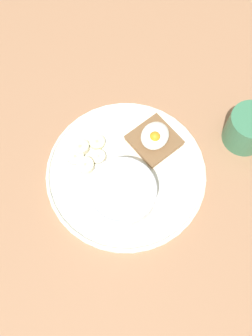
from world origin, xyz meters
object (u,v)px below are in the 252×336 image
at_px(banana_slice_inner, 86,166).
at_px(coffee_mug, 249,129).
at_px(toast_slice, 154,140).
at_px(oatmeal_bowl, 122,194).
at_px(banana_slice_front, 99,156).
at_px(poached_egg, 155,136).
at_px(banana_slice_back, 75,157).
at_px(banana_slice_right, 97,142).
at_px(banana_slice_left, 81,146).

xyz_separation_m(banana_slice_inner, coffee_mug, (-0.21, 0.24, 0.02)).
bearing_deg(toast_slice, oatmeal_bowl, 1.46).
bearing_deg(banana_slice_front, banana_slice_inner, -21.46).
xyz_separation_m(poached_egg, banana_slice_back, (0.11, -0.12, -0.02)).
xyz_separation_m(poached_egg, banana_slice_right, (0.06, -0.10, -0.02)).
distance_m(toast_slice, banana_slice_inner, 0.14).
bearing_deg(coffee_mug, banana_slice_left, -56.40).
bearing_deg(banana_slice_front, poached_egg, 135.73).
bearing_deg(coffee_mug, toast_slice, -56.73).
height_order(banana_slice_front, banana_slice_inner, banana_slice_inner).
bearing_deg(poached_egg, banana_slice_front, -44.27).
xyz_separation_m(poached_egg, banana_slice_front, (0.08, -0.08, -0.02)).
bearing_deg(oatmeal_bowl, banana_slice_back, -103.71).
relative_size(oatmeal_bowl, poached_egg, 1.99).
xyz_separation_m(oatmeal_bowl, banana_slice_inner, (-0.02, -0.09, -0.02)).
xyz_separation_m(banana_slice_front, banana_slice_left, (-0.00, -0.04, 0.00)).
height_order(banana_slice_back, coffee_mug, coffee_mug).
distance_m(oatmeal_bowl, poached_egg, 0.14).
distance_m(banana_slice_front, coffee_mug, 0.29).
relative_size(banana_slice_left, banana_slice_back, 1.08).
relative_size(poached_egg, banana_slice_inner, 1.28).
bearing_deg(banana_slice_inner, banana_slice_right, -172.63).
relative_size(toast_slice, banana_slice_right, 2.57).
distance_m(toast_slice, coffee_mug, 0.18).
distance_m(oatmeal_bowl, banana_slice_front, 0.10).
distance_m(oatmeal_bowl, banana_slice_left, 0.14).
bearing_deg(poached_egg, banana_slice_right, -59.93).
bearing_deg(banana_slice_back, coffee_mug, 127.50).
bearing_deg(oatmeal_bowl, banana_slice_left, -114.03).
xyz_separation_m(toast_slice, banana_slice_back, (0.11, -0.12, -0.00)).
xyz_separation_m(oatmeal_bowl, poached_egg, (-0.14, -0.00, -0.00)).
height_order(banana_slice_left, coffee_mug, coffee_mug).
bearing_deg(banana_slice_inner, toast_slice, 141.16).
bearing_deg(poached_egg, banana_slice_inner, -39.14).
height_order(banana_slice_right, coffee_mug, coffee_mug).
xyz_separation_m(oatmeal_bowl, banana_slice_right, (-0.08, -0.10, -0.03)).
bearing_deg(poached_egg, coffee_mug, 123.54).
distance_m(banana_slice_left, banana_slice_back, 0.03).
xyz_separation_m(toast_slice, banana_slice_right, (0.06, -0.10, -0.00)).
bearing_deg(banana_slice_left, banana_slice_back, 6.80).
bearing_deg(toast_slice, coffee_mug, 123.27).
xyz_separation_m(banana_slice_front, banana_slice_inner, (0.03, -0.01, 0.00)).
xyz_separation_m(banana_slice_back, coffee_mug, (-0.21, 0.27, 0.02)).
distance_m(poached_egg, coffee_mug, 0.18).
distance_m(toast_slice, poached_egg, 0.02).
height_order(toast_slice, coffee_mug, coffee_mug).
xyz_separation_m(poached_egg, banana_slice_left, (0.08, -0.12, -0.02)).
bearing_deg(banana_slice_right, banana_slice_inner, 7.37).
bearing_deg(oatmeal_bowl, banana_slice_inner, -104.28).
bearing_deg(banana_slice_front, banana_slice_back, -56.86).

